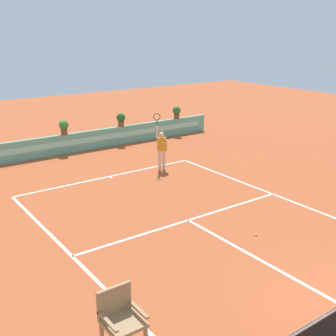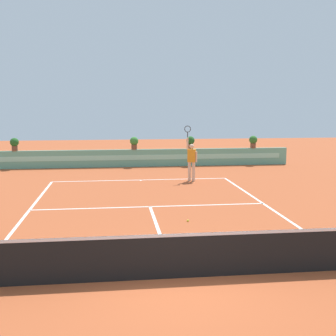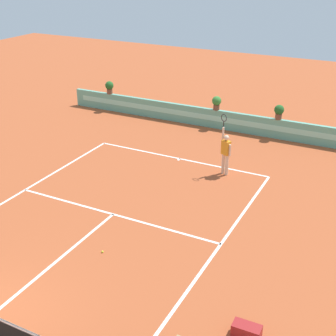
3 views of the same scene
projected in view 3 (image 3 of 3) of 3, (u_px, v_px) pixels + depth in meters
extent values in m
plane|color=#A84C28|center=(107.00, 220.00, 16.39)|extent=(60.00, 60.00, 0.00)
cube|color=white|center=(180.00, 159.00, 21.14)|extent=(8.22, 0.10, 0.01)
cube|color=white|center=(113.00, 214.00, 16.71)|extent=(8.22, 0.10, 0.01)
cube|color=white|center=(55.00, 263.00, 14.13)|extent=(0.10, 6.40, 0.01)
cube|color=white|center=(17.00, 195.00, 18.04)|extent=(0.10, 11.89, 0.01)
cube|color=white|center=(216.00, 251.00, 14.65)|extent=(0.10, 11.89, 0.01)
cube|color=white|center=(179.00, 159.00, 21.06)|extent=(0.10, 0.20, 0.01)
cube|color=#60A88E|center=(217.00, 119.00, 24.56)|extent=(18.00, 0.20, 1.00)
cube|color=#8ED6BC|center=(217.00, 119.00, 24.45)|extent=(17.10, 0.01, 0.28)
cube|color=maroon|center=(247.00, 331.00, 11.36)|extent=(0.71, 0.38, 0.36)
cylinder|color=beige|center=(227.00, 165.00, 19.46)|extent=(0.14, 0.14, 0.90)
cylinder|color=beige|center=(223.00, 163.00, 19.60)|extent=(0.14, 0.14, 0.90)
cube|color=orange|center=(226.00, 148.00, 19.21)|extent=(0.42, 0.34, 0.60)
sphere|color=beige|center=(227.00, 138.00, 19.03)|extent=(0.22, 0.22, 0.22)
cylinder|color=beige|center=(223.00, 134.00, 19.11)|extent=(0.09, 0.09, 0.55)
cylinder|color=black|center=(224.00, 124.00, 18.94)|extent=(0.04, 0.04, 0.24)
torus|color=#262626|center=(224.00, 118.00, 18.83)|extent=(0.30, 0.15, 0.31)
cylinder|color=beige|center=(230.00, 150.00, 19.08)|extent=(0.09, 0.09, 0.50)
sphere|color=#CCE033|center=(103.00, 252.00, 14.59)|extent=(0.07, 0.07, 0.07)
cylinder|color=brown|center=(110.00, 91.00, 27.04)|extent=(0.32, 0.32, 0.28)
sphere|color=#235B23|center=(109.00, 85.00, 26.90)|extent=(0.48, 0.48, 0.48)
cylinder|color=brown|center=(216.00, 107.00, 24.32)|extent=(0.32, 0.32, 0.28)
sphere|color=#387F33|center=(217.00, 101.00, 24.17)|extent=(0.48, 0.48, 0.48)
cylinder|color=brown|center=(278.00, 116.00, 22.97)|extent=(0.32, 0.32, 0.28)
sphere|color=#235B23|center=(279.00, 110.00, 22.83)|extent=(0.48, 0.48, 0.48)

